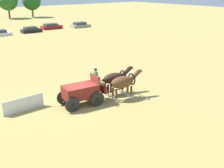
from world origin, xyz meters
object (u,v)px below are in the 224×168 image
parked_vehicle_e (31,30)px  parked_vehicle_g (80,25)px  draft_horse_off (124,82)px  parked_vehicle_d (0,33)px  draft_horse_near (115,79)px  show_wagon (82,91)px  parked_vehicle_f (51,27)px

parked_vehicle_e → parked_vehicle_g: 11.90m
draft_horse_off → parked_vehicle_d: (2.21, 38.38, -0.97)m
parked_vehicle_g → parked_vehicle_d: bearing=179.4°
parked_vehicle_e → parked_vehicle_g: (11.90, -0.05, 0.01)m
draft_horse_off → parked_vehicle_e: bearing=77.6°
draft_horse_off → parked_vehicle_e: 39.17m
draft_horse_near → parked_vehicle_e: 37.87m
show_wagon → parked_vehicle_g: show_wagon is taller
parked_vehicle_d → parked_vehicle_g: 18.08m
draft_horse_near → parked_vehicle_f: 41.13m
parked_vehicle_d → parked_vehicle_e: 6.18m
draft_horse_near → parked_vehicle_e: bearing=77.5°
draft_horse_off → parked_vehicle_e: (8.39, 38.25, -0.93)m
show_wagon → parked_vehicle_d: (5.61, 37.29, -0.68)m
show_wagon → parked_vehicle_g: (23.69, 37.10, -0.64)m
parked_vehicle_d → parked_vehicle_e: (6.18, -0.14, 0.04)m
parked_vehicle_f → parked_vehicle_d: bearing=-171.8°
show_wagon → draft_horse_near: (3.57, 0.19, 0.26)m
show_wagon → parked_vehicle_e: (11.79, 37.15, -0.64)m
draft_horse_off → parked_vehicle_f: 42.41m
draft_horse_near → parked_vehicle_d: size_ratio=0.80×
draft_horse_near → parked_vehicle_f: draft_horse_near is taller
draft_horse_off → parked_vehicle_e: draft_horse_off is taller
show_wagon → parked_vehicle_f: (17.27, 38.97, -0.62)m
parked_vehicle_f → show_wagon: bearing=-113.9°
show_wagon → draft_horse_off: bearing=-17.9°
show_wagon → parked_vehicle_e: size_ratio=1.40×
parked_vehicle_e → parked_vehicle_f: (5.47, 1.82, 0.03)m
parked_vehicle_f → parked_vehicle_g: (6.42, -1.87, -0.02)m
draft_horse_off → parked_vehicle_g: 43.26m
parked_vehicle_e → parked_vehicle_g: parked_vehicle_g is taller
parked_vehicle_e → parked_vehicle_g: bearing=-0.3°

